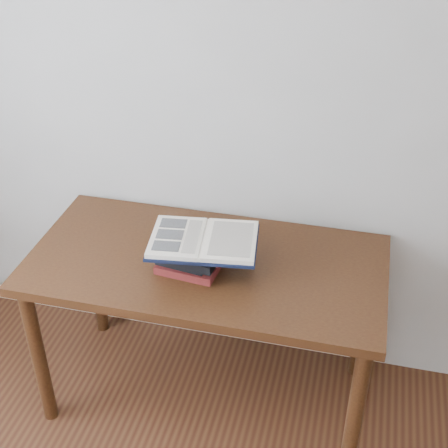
# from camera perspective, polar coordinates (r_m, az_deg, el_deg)

# --- Properties ---
(desk) EXTENTS (1.38, 0.69, 0.74)m
(desk) POSITION_cam_1_polar(r_m,az_deg,el_deg) (2.47, -1.61, -5.17)
(desk) COLOR #422610
(desk) RESTS_ON ground
(book_stack) EXTENTS (0.26, 0.21, 0.12)m
(book_stack) POSITION_cam_1_polar(r_m,az_deg,el_deg) (2.34, -3.18, -2.79)
(book_stack) COLOR maroon
(book_stack) RESTS_ON desk
(open_book) EXTENTS (0.43, 0.32, 0.03)m
(open_book) POSITION_cam_1_polar(r_m,az_deg,el_deg) (2.29, -1.87, -1.50)
(open_book) COLOR black
(open_book) RESTS_ON book_stack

